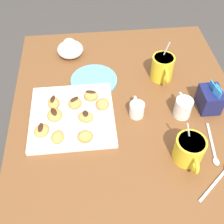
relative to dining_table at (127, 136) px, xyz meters
The scene contains 27 objects.
ground_plane 0.61m from the dining_table, ahead, with size 8.00×8.00×0.00m, color #423D38.
dining_table is the anchor object (origin of this frame).
pastry_plate_square 0.24m from the dining_table, 93.42° to the right, with size 0.29×0.29×0.02m, color white.
coffee_mug_yellow_left 0.30m from the dining_table, 139.82° to the left, with size 0.13×0.09×0.15m.
coffee_mug_yellow_right 0.30m from the dining_table, 39.45° to the left, with size 0.13×0.09×0.13m.
cream_pitcher_white 0.25m from the dining_table, 85.98° to the left, with size 0.10×0.06×0.07m.
sugar_caddy 0.34m from the dining_table, 92.28° to the left, with size 0.09×0.07×0.11m.
ice_cream_bowl 0.45m from the dining_table, 150.92° to the right, with size 0.11×0.11×0.08m.
chocolate_sauce_pitcher 0.16m from the dining_table, 96.98° to the left, with size 0.09×0.05×0.06m.
saucer_sky_left 0.26m from the dining_table, 149.26° to the right, with size 0.18×0.18×0.01m, color #66A8DB.
loose_spoon_near_saucer 0.33m from the dining_table, 56.00° to the left, with size 0.16×0.04×0.01m.
loose_spoon_by_plate 0.38m from the dining_table, 40.49° to the left, with size 0.11×0.13×0.01m.
beignet_0 0.31m from the dining_table, 101.46° to the right, with size 0.05×0.04×0.04m, color #D19347.
chocolate_drizzle_0 0.32m from the dining_table, 101.46° to the right, with size 0.04×0.01×0.01m, color #381E11.
beignet_1 0.25m from the dining_table, 103.49° to the right, with size 0.05×0.05×0.04m, color #D19347.
chocolate_drizzle_1 0.27m from the dining_table, 103.49° to the right, with size 0.03×0.02×0.01m, color #381E11.
beignet_2 0.22m from the dining_table, 120.86° to the right, with size 0.05×0.04×0.04m, color #D19347.
chocolate_drizzle_2 0.24m from the dining_table, 120.86° to the right, with size 0.04×0.02×0.01m, color #381E11.
beignet_3 0.19m from the dining_table, 109.78° to the right, with size 0.05×0.05×0.04m, color #D19347.
beignet_4 0.34m from the dining_table, 78.40° to the right, with size 0.05×0.05×0.03m, color #D19347.
chocolate_drizzle_4 0.35m from the dining_table, 78.40° to the right, with size 0.04×0.02×0.01m, color #381E11.
beignet_5 0.30m from the dining_table, 89.85° to the right, with size 0.05×0.05×0.03m, color #D19347.
chocolate_drizzle_5 0.31m from the dining_table, 89.85° to the right, with size 0.04×0.02×0.01m, color #381E11.
beignet_6 0.25m from the dining_table, 56.69° to the right, with size 0.04×0.05×0.04m, color #D19347.
beignet_7 0.31m from the dining_table, 69.48° to the right, with size 0.04×0.05×0.03m, color #D19347.
beignet_8 0.22m from the dining_table, 82.47° to the right, with size 0.04×0.05×0.03m, color #D19347.
chocolate_drizzle_8 0.24m from the dining_table, 82.47° to the right, with size 0.03×0.02×0.01m, color #381E11.
Camera 1 is at (0.62, -0.12, 1.49)m, focal length 44.18 mm.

